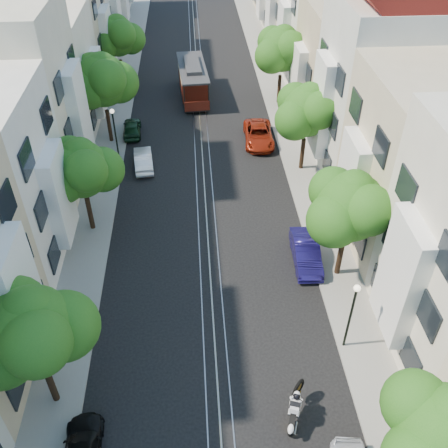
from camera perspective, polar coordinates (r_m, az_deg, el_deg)
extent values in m
plane|color=black|center=(43.72, -2.74, 11.66)|extent=(200.00, 200.00, 0.00)
cube|color=gray|center=(44.38, 6.86, 11.95)|extent=(2.50, 80.00, 0.12)
cube|color=gray|center=(44.19, -12.36, 11.18)|extent=(2.50, 80.00, 0.12)
cube|color=gray|center=(43.71, -3.48, 11.64)|extent=(0.06, 80.00, 0.02)
cube|color=gray|center=(43.71, -2.74, 11.67)|extent=(0.06, 80.00, 0.02)
cube|color=gray|center=(43.72, -2.01, 11.70)|extent=(0.06, 80.00, 0.02)
cube|color=tan|center=(43.72, -2.74, 11.66)|extent=(0.08, 80.00, 0.01)
cube|color=white|center=(23.19, 19.67, -5.85)|extent=(0.90, 3.04, 6.05)
cube|color=beige|center=(30.13, 21.56, 5.98)|extent=(7.00, 8.00, 10.00)
cube|color=white|center=(29.18, 14.38, 4.63)|extent=(0.90, 3.04, 5.50)
cube|color=silver|center=(36.15, 17.39, 14.34)|extent=(7.00, 8.00, 12.00)
cube|color=white|center=(35.41, 11.17, 13.14)|extent=(0.90, 3.04, 6.60)
cube|color=#C6B28C|center=(43.68, 13.75, 17.09)|extent=(7.00, 8.00, 9.00)
cube|color=white|center=(43.01, 8.55, 16.36)|extent=(0.90, 3.04, 4.95)
cube|color=white|center=(50.69, 11.46, 21.36)|extent=(7.00, 8.00, 10.50)
cube|color=white|center=(50.14, 6.84, 20.61)|extent=(0.90, 3.04, 5.78)
cube|color=white|center=(57.56, 5.49, 23.57)|extent=(0.90, 3.04, 6.32)
cube|color=white|center=(22.83, -22.35, -7.90)|extent=(0.90, 3.04, 5.93)
cube|color=white|center=(28.89, -18.48, 3.15)|extent=(0.90, 3.04, 5.39)
cube|color=beige|center=(35.80, -22.69, 12.64)|extent=(7.00, 8.00, 11.76)
cube|color=white|center=(35.18, -16.34, 11.92)|extent=(0.90, 3.04, 6.47)
cube|color=silver|center=(43.39, -19.61, 15.69)|extent=(7.00, 8.00, 8.82)
cube|color=white|center=(42.81, -14.35, 15.38)|extent=(0.90, 3.04, 4.85)
cube|color=beige|center=(50.44, -17.91, 20.12)|extent=(7.00, 8.00, 10.29)
cube|color=white|center=(49.98, -13.24, 19.73)|extent=(0.90, 3.04, 5.66)
cube|color=silver|center=(57.81, -16.52, 23.20)|extent=(7.00, 8.00, 11.27)
cube|color=white|center=(57.42, -12.34, 22.78)|extent=(0.90, 3.04, 6.20)
sphere|color=#144912|center=(19.17, 23.90, -21.19)|extent=(3.38, 3.38, 3.38)
cylinder|color=black|center=(28.40, 13.11, -3.62)|extent=(0.30, 0.30, 2.45)
sphere|color=#144912|center=(26.23, 14.19, 1.95)|extent=(3.64, 3.64, 3.64)
sphere|color=#144912|center=(27.18, 16.01, 1.99)|extent=(2.91, 2.91, 2.91)
sphere|color=#144912|center=(25.61, 12.46, 0.40)|extent=(2.84, 2.84, 2.84)
sphere|color=#144912|center=(25.82, 14.66, 3.68)|extent=(2.18, 2.18, 2.18)
cylinder|color=black|center=(36.93, 8.93, 7.96)|extent=(0.30, 0.30, 2.38)
sphere|color=#144912|center=(35.33, 9.48, 12.63)|extent=(3.54, 3.54, 3.54)
sphere|color=#144912|center=(36.20, 11.00, 12.41)|extent=(2.83, 2.83, 2.83)
sphere|color=#144912|center=(34.66, 8.09, 11.67)|extent=(2.76, 2.76, 2.76)
sphere|color=#144912|center=(35.05, 9.77, 14.01)|extent=(2.12, 2.12, 2.12)
cylinder|color=black|center=(46.47, 6.31, 15.10)|extent=(0.30, 0.30, 2.52)
sphere|color=#144912|center=(45.15, 6.64, 19.23)|extent=(3.74, 3.74, 3.74)
sphere|color=#144912|center=(45.94, 7.93, 18.95)|extent=(3.00, 3.00, 3.00)
sphere|color=#144912|center=(44.45, 5.49, 18.57)|extent=(2.92, 2.92, 2.92)
sphere|color=#144912|center=(44.96, 6.85, 20.34)|extent=(2.25, 2.25, 2.25)
cylinder|color=black|center=(23.70, -19.20, -16.73)|extent=(0.30, 0.30, 2.45)
sphere|color=#144912|center=(21.05, -21.20, -11.33)|extent=(3.64, 3.64, 3.64)
sphere|color=#144912|center=(21.34, -17.80, -11.04)|extent=(2.91, 2.91, 2.91)
sphere|color=#144912|center=(21.18, -23.94, -13.24)|extent=(2.84, 2.84, 2.84)
sphere|color=#144912|center=(20.43, -21.46, -9.50)|extent=(2.18, 2.18, 2.18)
cylinder|color=black|center=(31.87, -15.06, 1.21)|extent=(0.30, 0.30, 2.27)
sphere|color=#144912|center=(30.07, -16.08, 6.05)|extent=(3.38, 3.38, 3.38)
sphere|color=#144912|center=(30.47, -13.78, 6.07)|extent=(2.70, 2.70, 2.70)
sphere|color=#144912|center=(29.88, -17.95, 4.71)|extent=(2.64, 2.64, 2.64)
sphere|color=#144912|center=(29.67, -16.16, 7.62)|extent=(2.03, 2.03, 2.03)
cylinder|color=black|center=(40.93, -12.98, 10.91)|extent=(0.30, 0.30, 2.62)
sphere|color=#144912|center=(39.37, -13.78, 15.65)|extent=(3.90, 3.90, 3.90)
sphere|color=#144912|center=(39.81, -11.98, 15.55)|extent=(3.12, 3.12, 3.12)
sphere|color=#144912|center=(39.02, -15.25, 14.71)|extent=(3.04, 3.04, 3.04)
sphere|color=#144912|center=(39.11, -13.82, 16.93)|extent=(2.34, 2.34, 2.34)
cylinder|color=black|center=(50.87, -11.57, 16.66)|extent=(0.30, 0.30, 2.38)
sphere|color=#144912|center=(49.72, -12.09, 20.23)|extent=(3.54, 3.54, 3.54)
sphere|color=#144912|center=(50.18, -10.65, 20.10)|extent=(2.83, 2.83, 2.83)
sphere|color=#144912|center=(49.30, -13.28, 19.53)|extent=(2.76, 2.76, 2.76)
sphere|color=#144912|center=(49.53, -12.11, 21.26)|extent=(2.12, 2.12, 2.12)
cylinder|color=black|center=(24.33, 14.20, -10.38)|extent=(0.12, 0.12, 4.00)
sphere|color=#FFF2CC|center=(22.88, 14.98, -7.11)|extent=(0.32, 0.32, 0.32)
cylinder|color=black|center=(37.86, -12.27, 9.77)|extent=(0.12, 0.12, 4.00)
sphere|color=#FFF2CC|center=(36.94, -12.69, 12.47)|extent=(0.32, 0.32, 0.32)
torus|color=black|center=(22.78, 7.72, -21.90)|extent=(0.45, 0.88, 0.87)
torus|color=black|center=(23.04, 8.50, -18.01)|extent=(0.67, 0.73, 0.85)
ellipsoid|color=silver|center=(22.71, 8.15, -19.75)|extent=(0.87, 1.27, 0.95)
ellipsoid|color=silver|center=(22.35, 8.10, -19.98)|extent=(0.62, 0.75, 0.54)
cube|color=black|center=(22.25, 7.83, -21.29)|extent=(0.44, 0.67, 0.36)
cube|color=silver|center=(22.24, 8.10, -19.93)|extent=(0.58, 0.75, 0.36)
sphere|color=black|center=(22.31, 8.30, -18.92)|extent=(0.30, 0.30, 0.30)
cube|color=black|center=(47.95, -3.52, 14.79)|extent=(2.71, 7.74, 0.29)
cube|color=#48140C|center=(47.49, -3.57, 16.05)|extent=(2.61, 4.90, 2.28)
cube|color=beige|center=(47.16, -3.61, 17.00)|extent=(2.66, 4.95, 0.57)
cube|color=#2D2D30|center=(47.02, -3.63, 17.43)|extent=(2.90, 7.75, 0.17)
cube|color=#2D2D30|center=(46.93, -3.65, 17.70)|extent=(1.62, 4.36, 0.33)
imported|color=#130E46|center=(29.26, 9.36, -3.24)|extent=(1.58, 4.16, 1.36)
imported|color=maroon|center=(40.31, 3.98, 10.14)|extent=(2.39, 4.87, 1.33)
imported|color=white|center=(37.60, -9.21, 7.28)|extent=(1.70, 3.81, 1.22)
imported|color=#13311C|center=(42.05, -10.47, 10.77)|extent=(1.59, 3.57, 1.19)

